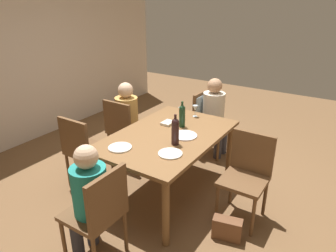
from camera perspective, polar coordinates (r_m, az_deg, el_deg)
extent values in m
plane|color=brown|center=(3.84, 0.00, -11.86)|extent=(10.00, 10.00, 0.00)
cube|color=beige|center=(5.24, -26.45, 11.34)|extent=(6.40, 0.12, 2.70)
cube|color=brown|center=(3.48, 0.00, -1.82)|extent=(1.63, 1.06, 0.04)
cylinder|color=brown|center=(2.93, -0.41, -15.82)|extent=(0.07, 0.07, 0.72)
cylinder|color=brown|center=(4.06, 11.24, -4.44)|extent=(0.07, 0.07, 0.72)
cylinder|color=brown|center=(3.42, -13.53, -10.18)|extent=(0.07, 0.07, 0.72)
cylinder|color=brown|center=(4.43, 0.26, -1.56)|extent=(0.07, 0.07, 0.72)
cylinder|color=brown|center=(4.74, 11.10, -2.13)|extent=(0.04, 0.04, 0.44)
cylinder|color=brown|center=(4.42, 9.20, -3.89)|extent=(0.04, 0.04, 0.44)
cylinder|color=brown|center=(4.88, 6.98, -1.12)|extent=(0.04, 0.04, 0.44)
cylinder|color=brown|center=(4.57, 4.86, -2.75)|extent=(0.04, 0.04, 0.44)
cube|color=brown|center=(4.55, 8.20, 0.30)|extent=(0.44, 0.44, 0.04)
cube|color=brown|center=(4.55, 6.09, 3.62)|extent=(0.44, 0.04, 0.44)
cube|color=#ADC6D6|center=(4.54, 6.10, 3.88)|extent=(0.40, 0.07, 0.31)
cylinder|color=brown|center=(3.02, -18.66, -19.29)|extent=(0.04, 0.04, 0.44)
cylinder|color=brown|center=(3.20, -13.25, -15.85)|extent=(0.04, 0.04, 0.44)
cylinder|color=brown|center=(2.99, -7.84, -18.63)|extent=(0.04, 0.04, 0.44)
cube|color=brown|center=(2.84, -13.72, -15.41)|extent=(0.44, 0.44, 0.04)
cube|color=brown|center=(2.58, -11.04, -12.91)|extent=(0.44, 0.04, 0.44)
cylinder|color=brown|center=(4.70, -7.57, -2.11)|extent=(0.04, 0.04, 0.44)
cylinder|color=brown|center=(4.48, -3.85, -3.25)|extent=(0.04, 0.04, 0.44)
cylinder|color=brown|center=(4.45, -10.72, -3.83)|extent=(0.04, 0.04, 0.44)
cylinder|color=brown|center=(4.22, -6.93, -5.14)|extent=(0.04, 0.04, 0.44)
cube|color=brown|center=(4.36, -7.42, -0.71)|extent=(0.44, 0.44, 0.04)
cube|color=brown|center=(4.13, -9.37, 1.41)|extent=(0.04, 0.44, 0.44)
cylinder|color=brown|center=(4.23, -13.97, -5.58)|extent=(0.04, 0.04, 0.44)
cylinder|color=brown|center=(3.99, -10.15, -7.09)|extent=(0.04, 0.04, 0.44)
cylinder|color=brown|center=(4.02, -17.87, -7.65)|extent=(0.04, 0.04, 0.44)
cylinder|color=brown|center=(3.77, -14.09, -9.41)|extent=(0.04, 0.04, 0.44)
cube|color=brown|center=(3.89, -14.36, -4.32)|extent=(0.44, 0.44, 0.04)
cube|color=brown|center=(3.67, -16.97, -2.14)|extent=(0.04, 0.44, 0.44)
cylinder|color=brown|center=(3.21, 15.36, -15.92)|extent=(0.04, 0.04, 0.44)
cylinder|color=brown|center=(3.31, 8.95, -14.01)|extent=(0.04, 0.04, 0.44)
cylinder|color=brown|center=(3.51, 17.39, -12.45)|extent=(0.04, 0.04, 0.44)
cylinder|color=brown|center=(3.60, 11.52, -10.84)|extent=(0.04, 0.04, 0.44)
cube|color=brown|center=(3.27, 13.70, -9.83)|extent=(0.44, 0.44, 0.04)
cube|color=brown|center=(3.32, 15.28, -4.69)|extent=(0.04, 0.44, 0.44)
cylinder|color=#33333D|center=(4.67, 10.14, -2.32)|extent=(0.11, 0.11, 0.46)
cylinder|color=#33333D|center=(4.51, 9.19, -3.17)|extent=(0.11, 0.11, 0.46)
cylinder|color=beige|center=(4.47, 8.37, 3.12)|extent=(0.31, 0.31, 0.48)
sphere|color=tan|center=(4.36, 8.62, 7.34)|extent=(0.21, 0.21, 0.21)
cylinder|color=#33333D|center=(3.02, -16.49, -18.63)|extent=(0.11, 0.11, 0.46)
cylinder|color=#33333D|center=(3.11, -13.94, -16.98)|extent=(0.11, 0.11, 0.46)
cylinder|color=teal|center=(2.71, -14.17, -11.61)|extent=(0.30, 0.30, 0.46)
sphere|color=beige|center=(2.54, -14.87, -5.51)|extent=(0.20, 0.20, 0.20)
cylinder|color=#33333D|center=(4.60, -7.02, -2.49)|extent=(0.11, 0.11, 0.46)
cylinder|color=#33333D|center=(4.50, -5.20, -3.05)|extent=(0.11, 0.11, 0.46)
cylinder|color=tan|center=(4.27, -7.58, 2.19)|extent=(0.31, 0.31, 0.47)
sphere|color=beige|center=(4.16, -7.82, 6.55)|extent=(0.21, 0.21, 0.21)
cylinder|color=#19381E|center=(3.63, 2.60, 1.47)|extent=(0.07, 0.07, 0.22)
sphere|color=#19381E|center=(3.59, 2.63, 3.26)|extent=(0.07, 0.07, 0.07)
cylinder|color=#19381E|center=(3.58, 2.65, 3.96)|extent=(0.03, 0.03, 0.07)
cylinder|color=black|center=(3.19, 1.33, -1.48)|extent=(0.08, 0.08, 0.23)
sphere|color=black|center=(3.14, 1.36, 0.69)|extent=(0.08, 0.08, 0.08)
cylinder|color=black|center=(3.12, 1.36, 1.48)|extent=(0.03, 0.03, 0.07)
cylinder|color=silver|center=(3.91, 2.42, 1.42)|extent=(0.06, 0.06, 0.00)
cylinder|color=silver|center=(3.90, 2.43, 1.93)|extent=(0.01, 0.01, 0.07)
cone|color=silver|center=(3.88, 2.45, 2.93)|extent=(0.07, 0.07, 0.07)
cylinder|color=silver|center=(3.99, 4.98, 1.80)|extent=(0.06, 0.06, 0.00)
cylinder|color=silver|center=(3.98, 5.00, 2.29)|extent=(0.01, 0.01, 0.07)
cone|color=silver|center=(3.96, 5.04, 3.28)|extent=(0.07, 0.07, 0.07)
cylinder|color=silver|center=(3.04, 0.41, -5.09)|extent=(0.24, 0.24, 0.01)
cylinder|color=white|center=(3.43, 3.08, -1.74)|extent=(0.28, 0.28, 0.01)
cylinder|color=silver|center=(3.19, -8.82, -3.93)|extent=(0.24, 0.24, 0.01)
cube|color=beige|center=(3.73, -0.03, 0.57)|extent=(0.16, 0.12, 0.03)
cube|color=brown|center=(3.20, 10.81, -18.07)|extent=(0.18, 0.30, 0.22)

